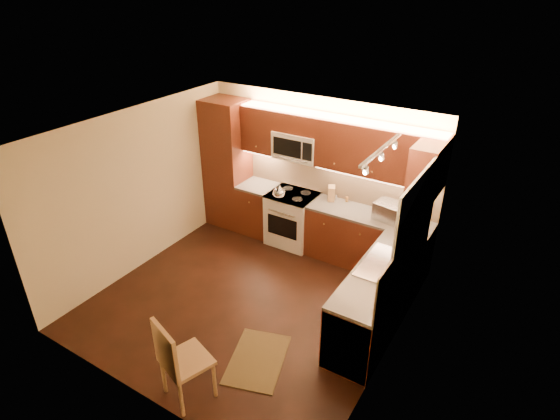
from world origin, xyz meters
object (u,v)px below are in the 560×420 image
Objects in this scene: sink at (385,260)px; dining_chair at (186,359)px; stove at (292,218)px; soap_bottle at (420,235)px; toaster_oven at (390,212)px; knife_block at (331,193)px; microwave at (297,145)px; kettle at (279,191)px.

dining_chair reaches higher than sink.
soap_bottle is at bearing -8.66° from stove.
dining_chair is (-0.98, -3.42, -0.50)m from toaster_oven.
dining_chair reaches higher than stove.
knife_block reaches higher than soap_bottle.
dining_chair is at bearing -114.17° from knife_block.
microwave is 0.88× the size of sink.
toaster_oven reaches higher than soap_bottle.
toaster_oven is at bearing -2.26° from kettle.
kettle reaches higher than stove.
microwave is at bearing 59.92° from kettle.
microwave is at bearing -174.09° from toaster_oven.
microwave is (0.00, 0.14, 1.26)m from stove.
kettle is (-0.13, -0.36, -0.69)m from microwave.
soap_bottle is (2.20, -0.47, -0.73)m from microwave.
kettle reaches higher than dining_chair.
microwave reaches higher than soap_bottle.
dining_chair is at bearing -96.83° from toaster_oven.
sink is (2.00, -1.12, 0.52)m from stove.
microwave reaches higher than dining_chair.
toaster_oven is (1.65, -0.09, -0.69)m from microwave.
microwave is 4.12× the size of soap_bottle.
microwave is at bearing 147.79° from sink.
stove is 1.21× the size of microwave.
sink is 1.95× the size of toaster_oven.
toaster_oven is (1.65, 0.04, 0.57)m from stove.
stove is at bearing -169.40° from toaster_oven.
dining_chair is (-1.54, -3.04, -0.46)m from soap_bottle.
soap_bottle reaches higher than dining_chair.
microwave is at bearing 170.97° from soap_bottle.
sink is 4.66× the size of soap_bottle.
toaster_oven is (-0.35, 1.17, 0.06)m from sink.
microwave reaches higher than stove.
knife_block is (0.62, 0.17, 0.56)m from stove.
sink is 0.82m from soap_bottle.
stove is 0.87× the size of dining_chair.
sink is at bearing -32.21° from microwave.
soap_bottle reaches higher than sink.
microwave is at bearing 119.81° from dining_chair.
toaster_oven reaches higher than kettle.
stove is 1.27m from microwave.
sink is 3.75× the size of kettle.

